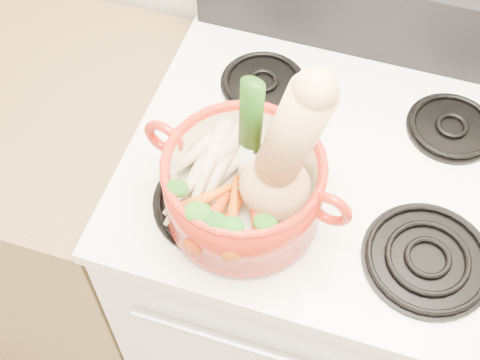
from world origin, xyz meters
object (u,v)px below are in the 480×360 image
(stove_body, at_px, (314,276))
(squash, at_px, (278,150))
(leek, at_px, (250,138))
(dutch_oven, at_px, (244,187))

(stove_body, xyz_separation_m, squash, (-0.08, -0.16, 0.69))
(leek, bearing_deg, dutch_oven, -71.60)
(dutch_oven, height_order, squash, squash)
(dutch_oven, relative_size, leek, 1.02)
(dutch_oven, bearing_deg, stove_body, 60.81)
(stove_body, relative_size, squash, 3.01)
(dutch_oven, distance_m, squash, 0.13)
(leek, bearing_deg, stove_body, 61.64)
(dutch_oven, xyz_separation_m, leek, (-0.00, 0.03, 0.09))
(dutch_oven, height_order, leek, leek)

